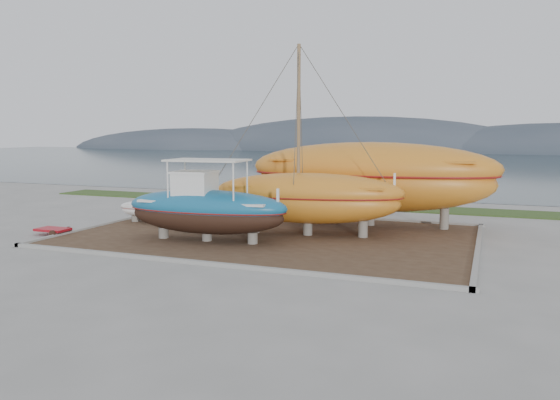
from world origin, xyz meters
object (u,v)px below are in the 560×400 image
at_px(orange_bare_hull, 371,185).
at_px(blue_caique, 206,200).
at_px(white_dinghy, 155,211).
at_px(red_trailer, 53,232).
at_px(orange_sailboat, 308,141).

bearing_deg(orange_bare_hull, blue_caique, -135.02).
height_order(white_dinghy, red_trailer, white_dinghy).
xyz_separation_m(blue_caique, orange_bare_hull, (5.88, 6.61, 0.28)).
bearing_deg(red_trailer, orange_sailboat, 19.57).
bearing_deg(orange_sailboat, red_trailer, -169.12).
bearing_deg(red_trailer, orange_bare_hull, 29.80).
bearing_deg(orange_bare_hull, orange_sailboat, -123.58).
bearing_deg(orange_bare_hull, red_trailer, -153.44).
distance_m(blue_caique, orange_bare_hull, 8.85).
height_order(blue_caique, red_trailer, blue_caique).
height_order(blue_caique, orange_bare_hull, orange_bare_hull).
relative_size(white_dinghy, orange_bare_hull, 0.30).
relative_size(white_dinghy, red_trailer, 1.69).
bearing_deg(white_dinghy, orange_bare_hull, -0.56).
distance_m(white_dinghy, red_trailer, 5.38).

